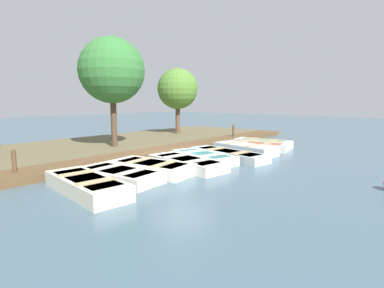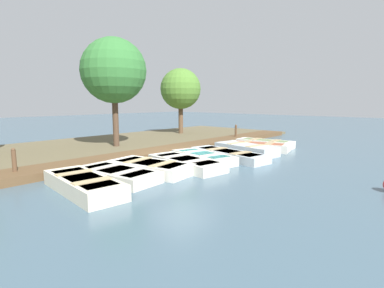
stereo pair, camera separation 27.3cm
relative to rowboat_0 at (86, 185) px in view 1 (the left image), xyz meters
The scene contains 16 objects.
ground_plane 5.04m from the rowboat_0, 103.10° to the left, with size 80.00×80.00×0.00m, color #425B6B.
shore_bank 7.86m from the rowboat_0, 141.40° to the left, with size 8.00×24.00×0.14m.
dock_walkway 5.55m from the rowboat_0, 118.04° to the left, with size 1.40×21.89×0.25m.
rowboat_0 is the anchor object (origin of this frame).
rowboat_1 1.31m from the rowboat_0, 105.19° to the left, with size 2.78×1.46×0.36m.
rowboat_2 2.55m from the rowboat_0, 97.21° to the left, with size 2.96×1.64×0.38m.
rowboat_3 3.87m from the rowboat_0, 89.34° to the left, with size 3.22×1.58×0.36m.
rowboat_4 5.08m from the rowboat_0, 91.77° to the left, with size 2.97×1.69×0.36m.
rowboat_5 6.25m from the rowboat_0, 87.98° to the left, with size 3.65×1.61×0.35m.
rowboat_6 7.74m from the rowboat_0, 89.01° to the left, with size 3.05×1.59×0.44m.
rowboat_7 8.97m from the rowboat_0, 89.73° to the left, with size 3.07×1.65×0.38m.
rowboat_8 10.12m from the rowboat_0, 91.10° to the left, with size 2.91×1.16×0.39m.
mooring_post_near 2.81m from the rowboat_0, 165.07° to the right, with size 0.13×0.13×0.97m.
mooring_post_far 11.57m from the rowboat_0, 103.51° to the left, with size 0.13×0.13×0.97m.
park_tree_left 7.95m from the rowboat_0, 138.85° to the left, with size 3.10×3.10×5.33m.
park_tree_center 13.51m from the rowboat_0, 122.59° to the left, with size 2.73×2.73×4.53m.
Camera 1 is at (8.03, -8.84, 2.34)m, focal length 28.00 mm.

